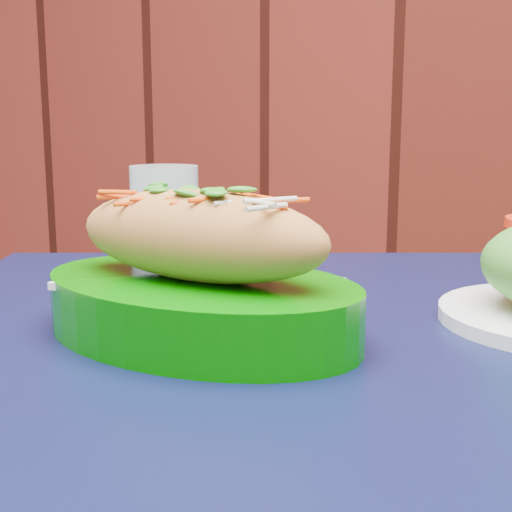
% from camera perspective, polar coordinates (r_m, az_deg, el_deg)
% --- Properties ---
extents(cafe_table, '(1.03, 1.03, 0.75)m').
position_cam_1_polar(cafe_table, '(0.59, 8.03, -15.46)').
color(cafe_table, black).
rests_on(cafe_table, ground).
extents(banh_mi_basket, '(0.31, 0.23, 0.13)m').
position_cam_1_polar(banh_mi_basket, '(0.57, -4.58, -1.74)').
color(banh_mi_basket, '#026800').
rests_on(banh_mi_basket, cafe_table).
extents(water_glass, '(0.08, 0.08, 0.12)m').
position_cam_1_polar(water_glass, '(0.81, -7.29, 2.80)').
color(water_glass, silver).
rests_on(water_glass, cafe_table).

